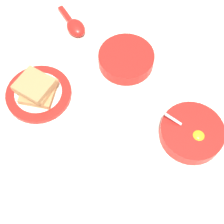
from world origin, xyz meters
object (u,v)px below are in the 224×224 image
toast_sandwich (36,88)px  congee_bowl (126,59)px  toast_plate (39,94)px  soup_spoon (74,26)px  egg_bowl (192,133)px

toast_sandwich → congee_bowl: size_ratio=0.66×
toast_plate → toast_sandwich: 0.04m
soup_spoon → congee_bowl: (-0.21, 0.07, 0.01)m
soup_spoon → toast_sandwich: bearing=91.3°
soup_spoon → toast_plate: bearing=91.0°
toast_sandwich → toast_plate: bearing=-44.3°
toast_plate → toast_sandwich: bearing=135.7°
toast_sandwich → soup_spoon: bearing=-88.7°
congee_bowl → soup_spoon: bearing=-19.0°
toast_plate → congee_bowl: size_ratio=1.12×
egg_bowl → congee_bowl: egg_bowl is taller
soup_spoon → congee_bowl: size_ratio=0.84×
egg_bowl → toast_plate: bearing=3.7°
toast_plate → toast_sandwich: toast_sandwich is taller
toast_plate → soup_spoon: 0.27m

